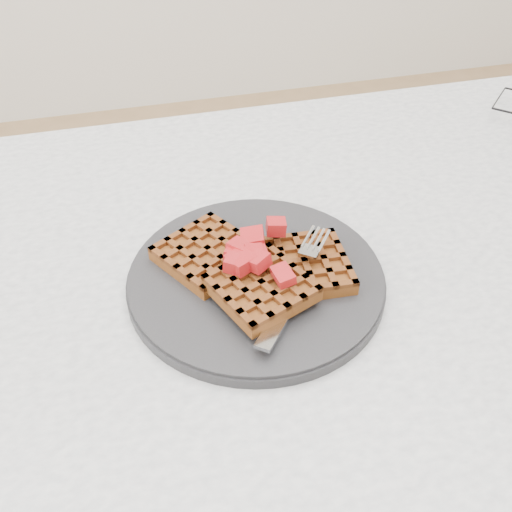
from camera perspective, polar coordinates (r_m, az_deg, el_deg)
The scene contains 5 objects.
table at distance 0.74m, azimuth 10.29°, elevation -6.94°, with size 1.20×0.80×0.75m.
plate at distance 0.61m, azimuth 0.00°, elevation -2.26°, with size 0.28×0.28×0.02m, color black.
waffles at distance 0.60m, azimuth 0.11°, elevation -1.15°, with size 0.21×0.19×0.03m.
strawberry_pile at distance 0.58m, azimuth 0.00°, elevation 1.04°, with size 0.15×0.15×0.02m, color maroon, non-canonical shape.
fork at distance 0.58m, azimuth 4.22°, elevation -2.83°, with size 0.02×0.18×0.02m, color silver, non-canonical shape.
Camera 1 is at (-0.25, -0.44, 1.18)m, focal length 40.00 mm.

